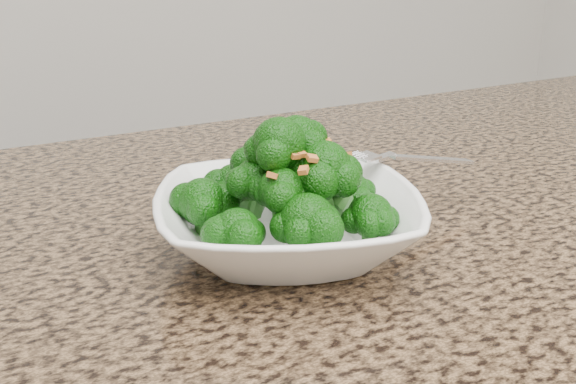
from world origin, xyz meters
TOP-DOWN VIEW (x-y plane):
  - granite_counter at (0.00, 0.30)m, footprint 1.64×1.04m
  - bowl at (-0.06, 0.40)m, footprint 0.26×0.26m
  - broccoli_pile at (-0.06, 0.40)m, footprint 0.18×0.18m
  - garlic_topping at (-0.06, 0.40)m, footprint 0.11×0.11m
  - fork at (0.06, 0.43)m, footprint 0.16×0.04m

SIDE VIEW (x-z plane):
  - granite_counter at x=0.00m, z-range 0.87..0.90m
  - bowl at x=-0.06m, z-range 0.90..0.95m
  - fork at x=0.06m, z-range 0.95..0.96m
  - broccoli_pile at x=-0.06m, z-range 0.95..1.02m
  - garlic_topping at x=-0.06m, z-range 1.02..1.03m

